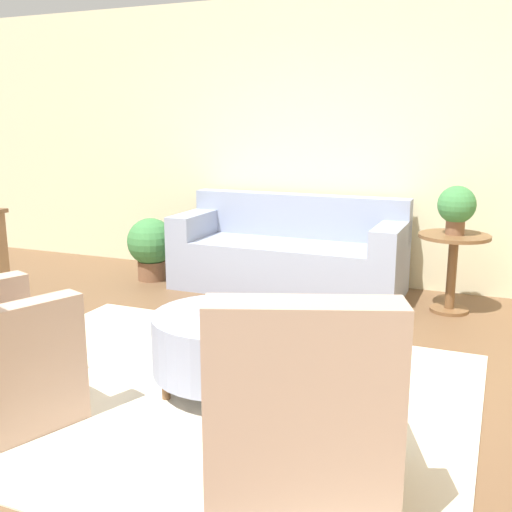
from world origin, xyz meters
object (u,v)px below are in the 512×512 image
(armchair_right, at_px, (300,422))
(ottoman_table, at_px, (225,342))
(potted_plant_floor, at_px, (151,245))
(couch, at_px, (289,255))
(potted_plant_on_side_table, at_px, (457,207))
(side_table, at_px, (453,259))

(armchair_right, distance_m, ottoman_table, 1.17)
(ottoman_table, distance_m, potted_plant_floor, 2.76)
(couch, xyz_separation_m, potted_plant_on_side_table, (1.52, -0.14, 0.58))
(couch, xyz_separation_m, ottoman_table, (0.40, -2.28, -0.03))
(ottoman_table, bearing_deg, couch, 99.97)
(side_table, distance_m, potted_plant_on_side_table, 0.44)
(potted_plant_on_side_table, distance_m, potted_plant_floor, 3.00)
(couch, bearing_deg, potted_plant_floor, -171.65)
(armchair_right, height_order, ottoman_table, armchair_right)
(ottoman_table, xyz_separation_m, potted_plant_floor, (-1.83, 2.07, 0.06))
(ottoman_table, xyz_separation_m, potted_plant_on_side_table, (1.12, 2.14, 0.61))
(side_table, bearing_deg, potted_plant_floor, -178.71)
(potted_plant_on_side_table, bearing_deg, armchair_right, -96.67)
(armchair_right, bearing_deg, potted_plant_on_side_table, 83.33)
(armchair_right, xyz_separation_m, side_table, (0.35, 3.02, 0.09))
(couch, relative_size, ottoman_table, 2.51)
(potted_plant_on_side_table, bearing_deg, ottoman_table, -117.64)
(armchair_right, distance_m, potted_plant_floor, 3.93)
(side_table, relative_size, potted_plant_on_side_table, 1.65)
(side_table, height_order, potted_plant_floor, side_table)
(ottoman_table, height_order, potted_plant_floor, potted_plant_floor)
(armchair_right, xyz_separation_m, potted_plant_floor, (-2.59, 2.95, -0.01))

